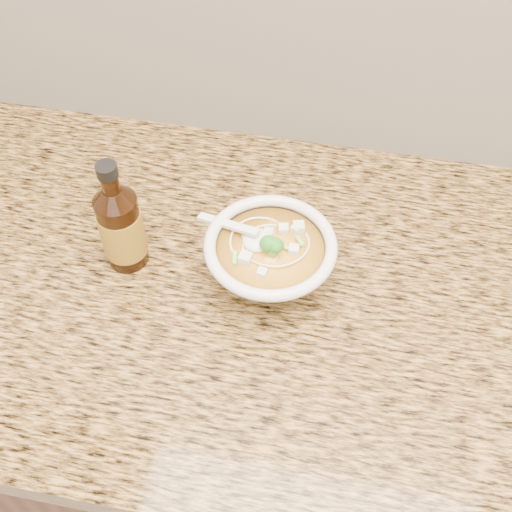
# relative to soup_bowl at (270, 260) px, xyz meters

# --- Properties ---
(cabinet) EXTENTS (4.00, 0.65, 0.86)m
(cabinet) POSITION_rel_soup_bowl_xyz_m (0.14, -0.01, -0.51)
(cabinet) COLOR black
(cabinet) RESTS_ON ground
(counter_slab) EXTENTS (4.00, 0.68, 0.04)m
(counter_slab) POSITION_rel_soup_bowl_xyz_m (0.14, -0.01, -0.06)
(counter_slab) COLOR olive
(counter_slab) RESTS_ON cabinet
(soup_bowl) EXTENTS (0.20, 0.18, 0.10)m
(soup_bowl) POSITION_rel_soup_bowl_xyz_m (0.00, 0.00, 0.00)
(soup_bowl) COLOR silver
(soup_bowl) RESTS_ON counter_slab
(hot_sauce_bottle) EXTENTS (0.07, 0.07, 0.19)m
(hot_sauce_bottle) POSITION_rel_soup_bowl_xyz_m (-0.21, -0.00, 0.03)
(hot_sauce_bottle) COLOR black
(hot_sauce_bottle) RESTS_ON counter_slab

